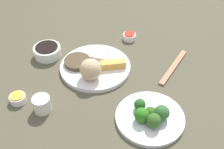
# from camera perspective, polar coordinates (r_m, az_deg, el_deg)

# --- Properties ---
(tabletop) EXTENTS (2.20, 2.20, 0.02)m
(tabletop) POSITION_cam_1_polar(r_m,az_deg,el_deg) (1.09, -1.10, 0.07)
(tabletop) COLOR #4F4936
(tabletop) RESTS_ON ground
(main_plate) EXTENTS (0.27, 0.27, 0.02)m
(main_plate) POSITION_cam_1_polar(r_m,az_deg,el_deg) (1.10, -3.35, 1.51)
(main_plate) COLOR white
(main_plate) RESTS_ON tabletop
(rice_scoop) EXTENTS (0.08, 0.08, 0.08)m
(rice_scoop) POSITION_cam_1_polar(r_m,az_deg,el_deg) (1.01, -4.30, 1.01)
(rice_scoop) COLOR tan
(rice_scoop) RESTS_ON main_plate
(spring_roll) EXTENTS (0.06, 0.10, 0.03)m
(spring_roll) POSITION_cam_1_polar(r_m,az_deg,el_deg) (1.07, 0.25, 2.00)
(spring_roll) COLOR gold
(spring_roll) RESTS_ON main_plate
(crab_rangoon_wonton) EXTENTS (0.08, 0.08, 0.01)m
(crab_rangoon_wonton) POSITION_cam_1_polar(r_m,az_deg,el_deg) (1.14, -2.61, 4.30)
(crab_rangoon_wonton) COLOR beige
(crab_rangoon_wonton) RESTS_ON main_plate
(stir_fry_heap) EXTENTS (0.10, 0.10, 0.02)m
(stir_fry_heap) POSITION_cam_1_polar(r_m,az_deg,el_deg) (1.10, -6.93, 2.57)
(stir_fry_heap) COLOR #463623
(stir_fry_heap) RESTS_ON main_plate
(broccoli_plate) EXTENTS (0.22, 0.22, 0.01)m
(broccoli_plate) POSITION_cam_1_polar(r_m,az_deg,el_deg) (0.93, 7.54, -8.54)
(broccoli_plate) COLOR white
(broccoli_plate) RESTS_ON tabletop
(broccoli_floret_0) EXTENTS (0.05, 0.05, 0.05)m
(broccoli_floret_0) POSITION_cam_1_polar(r_m,az_deg,el_deg) (0.91, 9.89, -7.51)
(broccoli_floret_0) COLOR #346532
(broccoli_floret_0) RESTS_ON broccoli_plate
(broccoli_floret_1) EXTENTS (0.05, 0.05, 0.05)m
(broccoli_floret_1) POSITION_cam_1_polar(r_m,az_deg,el_deg) (0.89, 5.95, -8.07)
(broccoli_floret_1) COLOR #2C741C
(broccoli_floret_1) RESTS_ON broccoli_plate
(broccoli_floret_2) EXTENTS (0.05, 0.05, 0.05)m
(broccoli_floret_2) POSITION_cam_1_polar(r_m,az_deg,el_deg) (0.88, 8.34, -9.12)
(broccoli_floret_2) COLOR #345E23
(broccoli_floret_2) RESTS_ON broccoli_plate
(broccoli_floret_3) EXTENTS (0.04, 0.04, 0.04)m
(broccoli_floret_3) POSITION_cam_1_polar(r_m,az_deg,el_deg) (0.93, 5.58, -6.01)
(broccoli_floret_3) COLOR #24591E
(broccoli_floret_3) RESTS_ON broccoli_plate
(broccoli_floret_4) EXTENTS (0.04, 0.04, 0.04)m
(broccoli_floret_4) POSITION_cam_1_polar(r_m,az_deg,el_deg) (0.91, 7.67, -7.52)
(broccoli_floret_4) COLOR #35611E
(broccoli_floret_4) RESTS_ON broccoli_plate
(soy_sauce_bowl) EXTENTS (0.11, 0.11, 0.04)m
(soy_sauce_bowl) POSITION_cam_1_polar(r_m,az_deg,el_deg) (1.18, -12.76, 4.51)
(soy_sauce_bowl) COLOR white
(soy_sauce_bowl) RESTS_ON tabletop
(soy_sauce_bowl_liquid) EXTENTS (0.09, 0.09, 0.00)m
(soy_sauce_bowl_liquid) POSITION_cam_1_polar(r_m,az_deg,el_deg) (1.17, -12.92, 5.38)
(soy_sauce_bowl_liquid) COLOR black
(soy_sauce_bowl_liquid) RESTS_ON soy_sauce_bowl
(sauce_ramekin_sweet_and_sour) EXTENTS (0.05, 0.05, 0.02)m
(sauce_ramekin_sweet_and_sour) POSITION_cam_1_polar(r_m,az_deg,el_deg) (1.25, 3.48, 7.53)
(sauce_ramekin_sweet_and_sour) COLOR white
(sauce_ramekin_sweet_and_sour) RESTS_ON tabletop
(sauce_ramekin_sweet_and_sour_liquid) EXTENTS (0.04, 0.04, 0.00)m
(sauce_ramekin_sweet_and_sour_liquid) POSITION_cam_1_polar(r_m,az_deg,el_deg) (1.24, 3.51, 8.08)
(sauce_ramekin_sweet_and_sour_liquid) COLOR red
(sauce_ramekin_sweet_and_sour_liquid) RESTS_ON sauce_ramekin_sweet_and_sour
(sauce_ramekin_hot_mustard) EXTENTS (0.05, 0.05, 0.02)m
(sauce_ramekin_hot_mustard) POSITION_cam_1_polar(r_m,az_deg,el_deg) (1.02, -18.27, -4.60)
(sauce_ramekin_hot_mustard) COLOR white
(sauce_ramekin_hot_mustard) RESTS_ON tabletop
(sauce_ramekin_hot_mustard_liquid) EXTENTS (0.04, 0.04, 0.00)m
(sauce_ramekin_hot_mustard_liquid) POSITION_cam_1_polar(r_m,az_deg,el_deg) (1.01, -18.44, -4.04)
(sauce_ramekin_hot_mustard_liquid) COLOR gold
(sauce_ramekin_hot_mustard_liquid) RESTS_ON sauce_ramekin_hot_mustard
(teacup) EXTENTS (0.06, 0.06, 0.05)m
(teacup) POSITION_cam_1_polar(r_m,az_deg,el_deg) (0.96, -13.81, -5.77)
(teacup) COLOR white
(teacup) RESTS_ON tabletop
(chopsticks_pair) EXTENTS (0.22, 0.10, 0.01)m
(chopsticks_pair) POSITION_cam_1_polar(r_m,az_deg,el_deg) (1.13, 12.15, 1.49)
(chopsticks_pair) COLOR #A17350
(chopsticks_pair) RESTS_ON tabletop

